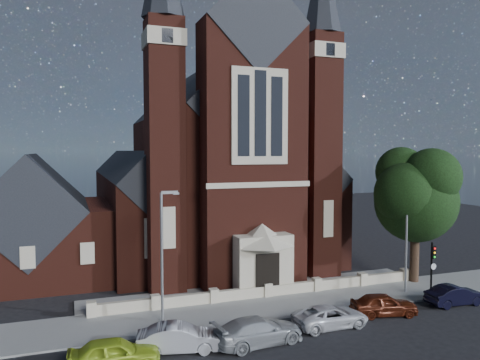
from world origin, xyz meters
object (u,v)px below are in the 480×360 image
(street_lamp_left, at_px, (163,249))
(car_dark_red, at_px, (384,304))
(street_lamp_right, at_px, (408,231))
(traffic_signal, at_px, (432,262))
(parish_hall, at_px, (33,230))
(car_silver_b, at_px, (258,331))
(car_white_suv, at_px, (331,316))
(church, at_px, (204,173))
(car_lime_van, at_px, (114,353))
(car_silver_a, at_px, (179,338))
(street_tree, at_px, (420,196))
(car_navy, at_px, (455,295))

(street_lamp_left, height_order, car_dark_red, street_lamp_left)
(street_lamp_right, height_order, traffic_signal, street_lamp_right)
(parish_hall, height_order, car_dark_red, parish_hall)
(parish_hall, height_order, car_silver_b, parish_hall)
(street_lamp_right, relative_size, traffic_signal, 2.02)
(car_white_suv, bearing_deg, car_dark_red, -83.57)
(traffic_signal, height_order, car_dark_red, traffic_signal)
(street_lamp_right, bearing_deg, church, 118.04)
(car_lime_van, xyz_separation_m, car_silver_a, (3.37, 0.78, -0.02))
(parish_hall, xyz_separation_m, street_lamp_left, (8.09, -14.00, 0.59))
(street_lamp_left, relative_size, car_white_suv, 1.76)
(church, distance_m, car_white_suv, 24.09)
(street_tree, relative_size, car_navy, 2.59)
(car_silver_a, bearing_deg, traffic_signal, -70.42)
(car_white_suv, relative_size, car_dark_red, 1.10)
(parish_hall, bearing_deg, car_dark_red, -38.87)
(car_navy, bearing_deg, car_lime_van, 96.22)
(traffic_signal, bearing_deg, car_white_suv, -166.49)
(car_navy, bearing_deg, church, 29.18)
(car_lime_van, xyz_separation_m, car_white_suv, (12.61, 1.07, -0.11))
(car_lime_van, distance_m, car_silver_b, 7.59)
(car_white_suv, bearing_deg, traffic_signal, -77.31)
(car_white_suv, height_order, car_navy, car_navy)
(car_navy, bearing_deg, parish_hall, 59.77)
(street_tree, distance_m, car_white_suv, 14.07)
(street_lamp_right, height_order, car_white_suv, street_lamp_right)
(car_silver_b, bearing_deg, street_lamp_left, 34.84)
(street_tree, relative_size, car_lime_van, 2.44)
(car_navy, bearing_deg, street_lamp_left, 82.27)
(street_lamp_left, height_order, car_white_suv, street_lamp_left)
(parish_hall, distance_m, car_dark_red, 27.86)
(street_tree, height_order, car_dark_red, street_tree)
(traffic_signal, xyz_separation_m, car_lime_van, (-22.27, -3.40, -1.84))
(car_silver_b, bearing_deg, street_lamp_right, -77.83)
(parish_hall, xyz_separation_m, street_lamp_right, (26.09, -14.00, 0.59))
(street_tree, bearing_deg, street_lamp_left, -175.24)
(car_lime_van, relative_size, car_dark_red, 1.04)
(street_lamp_left, bearing_deg, parish_hall, 120.02)
(parish_hall, relative_size, traffic_signal, 3.05)
(street_lamp_right, bearing_deg, street_tree, 34.26)
(street_lamp_left, bearing_deg, street_tree, 4.76)
(street_tree, relative_size, traffic_signal, 2.67)
(car_silver_b, distance_m, car_white_suv, 5.09)
(street_tree, relative_size, street_lamp_right, 1.32)
(church, xyz_separation_m, parish_hall, (-16.00, -4.94, -4.17))
(traffic_signal, xyz_separation_m, car_white_suv, (-9.66, -2.32, -1.94))
(street_tree, bearing_deg, car_silver_a, -163.94)
(traffic_signal, height_order, car_navy, traffic_signal)
(church, xyz_separation_m, car_silver_b, (-3.68, -23.69, -7.45))
(parish_hall, xyz_separation_m, car_white_suv, (17.34, -17.90, -3.37))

